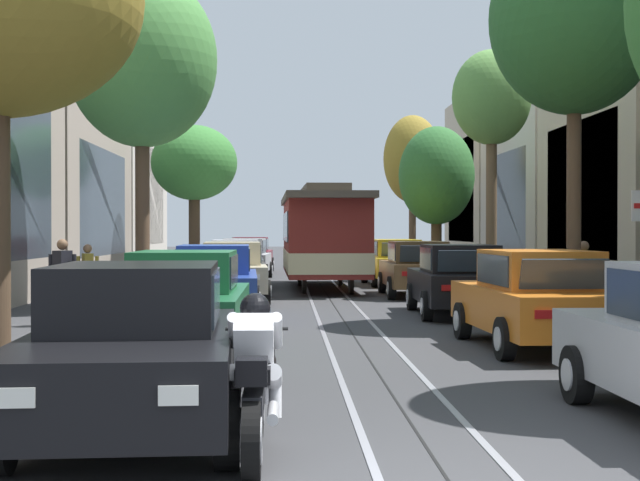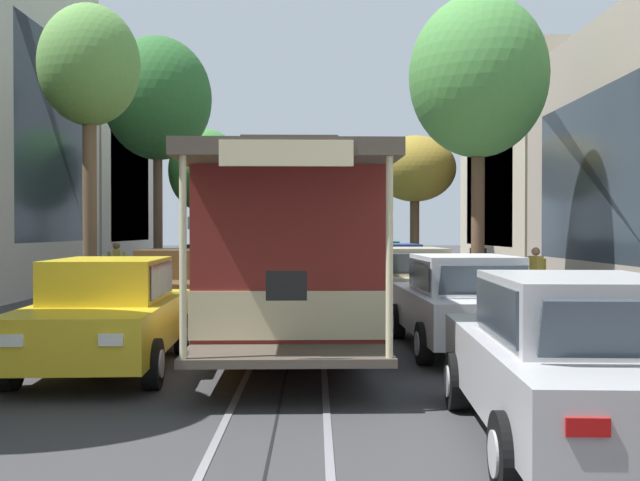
% 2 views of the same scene
% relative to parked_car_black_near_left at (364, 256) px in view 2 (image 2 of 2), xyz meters
% --- Properties ---
extents(ground_plane, '(160.00, 160.00, 0.00)m').
position_rel_parked_car_black_near_left_xyz_m(ground_plane, '(2.64, 16.65, -0.80)').
color(ground_plane, '#38383A').
extents(trolley_track_rails, '(1.14, 55.72, 0.01)m').
position_rel_parked_car_black_near_left_xyz_m(trolley_track_rails, '(2.64, 19.42, -0.79)').
color(trolley_track_rails, gray).
rests_on(trolley_track_rails, ground).
extents(parked_car_black_near_left, '(2.13, 4.42, 1.58)m').
position_rel_parked_car_black_near_left_xyz_m(parked_car_black_near_left, '(0.00, 0.00, 0.00)').
color(parked_car_black_near_left, black).
rests_on(parked_car_black_near_left, ground).
extents(parked_car_green_second_left, '(2.01, 4.36, 1.58)m').
position_rel_parked_car_black_near_left_xyz_m(parked_car_green_second_left, '(-0.13, 5.36, 0.00)').
color(parked_car_green_second_left, '#1E6038').
rests_on(parked_car_green_second_left, ground).
extents(parked_car_blue_mid_left, '(2.12, 4.41, 1.58)m').
position_rel_parked_car_black_near_left_xyz_m(parked_car_blue_mid_left, '(-0.11, 11.03, 0.00)').
color(parked_car_blue_mid_left, '#233D93').
rests_on(parked_car_blue_mid_left, ground).
extents(parked_car_beige_fourth_left, '(2.14, 4.42, 1.58)m').
position_rel_parked_car_black_near_left_xyz_m(parked_car_beige_fourth_left, '(-0.01, 16.01, 0.00)').
color(parked_car_beige_fourth_left, '#C1B28E').
rests_on(parked_car_beige_fourth_left, ground).
extents(parked_car_white_fifth_left, '(2.10, 4.41, 1.58)m').
position_rel_parked_car_black_near_left_xyz_m(parked_car_white_fifth_left, '(-0.21, 21.30, 0.00)').
color(parked_car_white_fifth_left, silver).
rests_on(parked_car_white_fifth_left, ground).
extents(parked_car_silver_sixth_left, '(2.15, 4.42, 1.58)m').
position_rel_parked_car_black_near_left_xyz_m(parked_car_silver_sixth_left, '(-0.15, 26.74, 0.00)').
color(parked_car_silver_sixth_left, '#B7B7BC').
rests_on(parked_car_silver_sixth_left, ground).
extents(parked_car_silver_near_right, '(2.03, 4.37, 1.58)m').
position_rel_parked_car_black_near_left_xyz_m(parked_car_silver_near_right, '(5.48, -0.07, 0.00)').
color(parked_car_silver_near_right, '#B7B7BC').
rests_on(parked_car_silver_near_right, ground).
extents(parked_car_orange_second_right, '(2.11, 4.41, 1.58)m').
position_rel_parked_car_black_near_left_xyz_m(parked_car_orange_second_right, '(5.43, 5.92, 0.00)').
color(parked_car_orange_second_right, orange).
rests_on(parked_car_orange_second_right, ground).
extents(parked_car_black_mid_right, '(2.07, 4.39, 1.58)m').
position_rel_parked_car_black_near_left_xyz_m(parked_car_black_mid_right, '(5.26, 11.59, 0.00)').
color(parked_car_black_mid_right, black).
rests_on(parked_car_black_mid_right, ground).
extents(parked_car_brown_fourth_right, '(2.03, 4.37, 1.58)m').
position_rel_parked_car_black_near_left_xyz_m(parked_car_brown_fourth_right, '(5.20, 17.53, 0.00)').
color(parked_car_brown_fourth_right, brown).
rests_on(parked_car_brown_fourth_right, ground).
extents(parked_car_yellow_fifth_right, '(2.13, 4.42, 1.58)m').
position_rel_parked_car_black_near_left_xyz_m(parked_car_yellow_fifth_right, '(5.20, 22.93, 0.00)').
color(parked_car_yellow_fifth_right, gold).
rests_on(parked_car_yellow_fifth_right, ground).
extents(street_tree_kerb_left_near, '(3.50, 3.37, 6.02)m').
position_rel_parked_car_black_near_left_xyz_m(street_tree_kerb_left_near, '(-1.99, 2.19, 3.76)').
color(street_tree_kerb_left_near, brown).
rests_on(street_tree_kerb_left_near, ground).
extents(street_tree_kerb_left_second, '(3.66, 3.73, 8.22)m').
position_rel_parked_car_black_near_left_xyz_m(street_tree_kerb_left_second, '(-2.09, 13.95, 5.24)').
color(street_tree_kerb_left_second, brown).
rests_on(street_tree_kerb_left_second, ground).
extents(street_tree_kerb_right_near, '(3.20, 3.31, 6.35)m').
position_rel_parked_car_black_near_left_xyz_m(street_tree_kerb_right_near, '(6.95, 1.69, 3.73)').
color(street_tree_kerb_right_near, '#4C3826').
rests_on(street_tree_kerb_right_near, ground).
extents(street_tree_kerb_right_second, '(3.44, 3.49, 8.19)m').
position_rel_parked_car_black_near_left_xyz_m(street_tree_kerb_right_second, '(7.28, 9.83, 5.38)').
color(street_tree_kerb_right_second, brown).
rests_on(street_tree_kerb_right_second, ground).
extents(street_tree_kerb_right_mid, '(2.24, 2.03, 7.01)m').
position_rel_parked_car_black_near_left_xyz_m(street_tree_kerb_right_mid, '(7.24, 17.08, 4.74)').
color(street_tree_kerb_right_mid, brown).
rests_on(street_tree_kerb_right_mid, ground).
extents(cable_car_trolley, '(2.74, 9.16, 3.28)m').
position_rel_parked_car_black_near_left_xyz_m(cable_car_trolley, '(2.63, 20.76, 0.86)').
color(cable_car_trolley, maroon).
rests_on(cable_car_trolley, ground).
extents(motorcycle_with_rider, '(0.56, 1.99, 1.37)m').
position_rel_parked_car_black_near_left_xyz_m(motorcycle_with_rider, '(1.15, -0.94, -0.15)').
color(motorcycle_with_rider, black).
rests_on(motorcycle_with_rider, ground).
extents(pedestrian_on_left_pavement, '(0.55, 0.42, 1.72)m').
position_rel_parked_car_black_near_left_xyz_m(pedestrian_on_left_pavement, '(-3.02, 9.78, 0.18)').
color(pedestrian_on_left_pavement, black).
rests_on(pedestrian_on_left_pavement, ground).
extents(pedestrian_on_right_pavement, '(0.55, 0.41, 1.66)m').
position_rel_parked_car_black_near_left_xyz_m(pedestrian_on_right_pavement, '(8.11, 11.69, 0.14)').
color(pedestrian_on_right_pavement, black).
rests_on(pedestrian_on_right_pavement, ground).
extents(pedestrian_crossing_far, '(0.55, 0.42, 1.55)m').
position_rel_parked_car_black_near_left_xyz_m(pedestrian_crossing_far, '(-3.51, 14.36, 0.07)').
color(pedestrian_crossing_far, '#282D38').
rests_on(pedestrian_crossing_far, ground).
extents(fire_hydrant, '(0.40, 0.22, 0.84)m').
position_rel_parked_car_black_near_left_xyz_m(fire_hydrant, '(-1.69, 8.15, -0.38)').
color(fire_hydrant, red).
rests_on(fire_hydrant, ground).
extents(street_sign_post, '(0.36, 0.07, 2.58)m').
position_rel_parked_car_black_near_left_xyz_m(street_sign_post, '(6.93, 5.36, 0.81)').
color(street_sign_post, slate).
rests_on(street_sign_post, ground).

